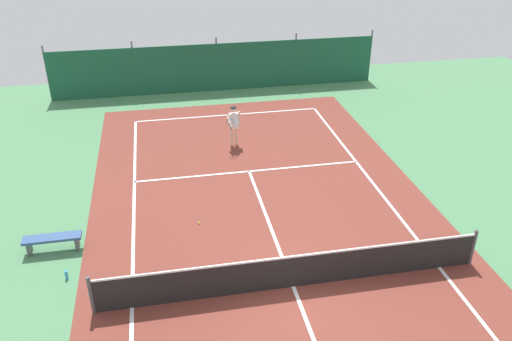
% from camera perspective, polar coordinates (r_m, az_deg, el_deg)
% --- Properties ---
extents(ground_plane, '(36.00, 36.00, 0.00)m').
position_cam_1_polar(ground_plane, '(14.05, 4.05, -12.42)').
color(ground_plane, '#4C8456').
extents(court_surface, '(11.02, 26.60, 0.01)m').
position_cam_1_polar(court_surface, '(14.05, 4.05, -12.41)').
color(court_surface, brown).
rests_on(court_surface, ground).
extents(tennis_net, '(10.12, 0.10, 1.10)m').
position_cam_1_polar(tennis_net, '(13.72, 4.12, -10.81)').
color(tennis_net, black).
rests_on(tennis_net, ground).
extents(back_fence, '(16.30, 0.98, 2.70)m').
position_cam_1_polar(back_fence, '(27.54, -4.32, 10.31)').
color(back_fence, '#195138').
rests_on(back_fence, ground).
extents(tennis_player, '(0.63, 0.80, 1.64)m').
position_cam_1_polar(tennis_player, '(20.82, -2.43, 5.14)').
color(tennis_player, beige).
rests_on(tennis_player, ground).
extents(tennis_ball_near_player, '(0.07, 0.07, 0.07)m').
position_cam_1_polar(tennis_ball_near_player, '(16.39, -6.13, -5.67)').
color(tennis_ball_near_player, '#CCDB33').
rests_on(tennis_ball_near_player, ground).
extents(tennis_ball_midcourt, '(0.07, 0.07, 0.07)m').
position_cam_1_polar(tennis_ball_midcourt, '(25.58, 3.69, 7.39)').
color(tennis_ball_midcourt, '#CCDB33').
rests_on(tennis_ball_midcourt, ground).
extents(courtside_bench, '(1.60, 0.40, 0.49)m').
position_cam_1_polar(courtside_bench, '(16.05, -21.18, -7.04)').
color(courtside_bench, '#335184').
rests_on(courtside_bench, ground).
extents(water_bottle, '(0.08, 0.08, 0.24)m').
position_cam_1_polar(water_bottle, '(15.04, -19.84, -10.59)').
color(water_bottle, '#338CD8').
rests_on(water_bottle, ground).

